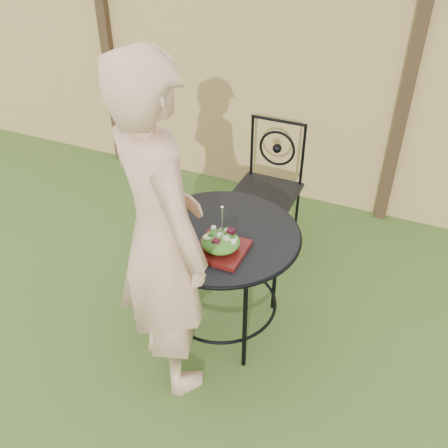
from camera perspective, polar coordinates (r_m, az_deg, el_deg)
name	(u,v)px	position (r m, az deg, el deg)	size (l,w,h in m)	color
ground	(107,347)	(3.26, -13.21, -13.51)	(60.00, 60.00, 0.00)	#2E4C18
fence	(243,84)	(4.34, 2.23, 15.71)	(8.00, 0.12, 1.90)	tan
patio_table	(221,251)	(2.93, -0.34, -3.16)	(0.92, 0.92, 0.72)	black
patio_chair	(269,183)	(3.74, 5.12, 4.67)	(0.46, 0.46, 0.95)	black
diner	(160,238)	(2.47, -7.27, -1.56)	(0.68, 0.45, 1.88)	tan
salad_plate	(221,250)	(2.70, -0.39, -2.95)	(0.27, 0.27, 0.02)	#41090A
salad	(221,242)	(2.66, -0.40, -2.08)	(0.21, 0.21, 0.08)	#235614
fork	(222,223)	(2.58, -0.21, 0.16)	(0.01, 0.01, 0.18)	silver
drinking_glass	(168,213)	(2.90, -6.40, 1.27)	(0.08, 0.08, 0.14)	#0B847D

